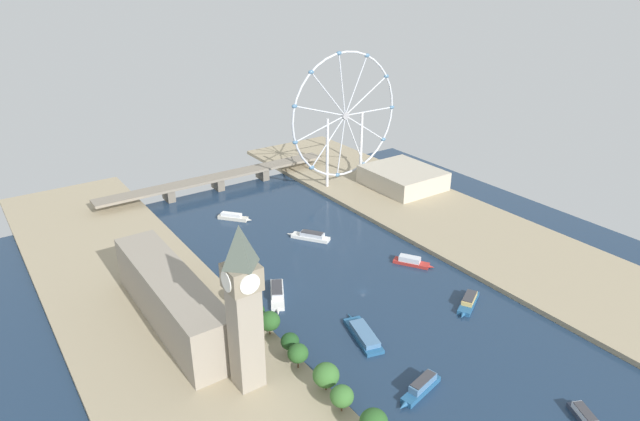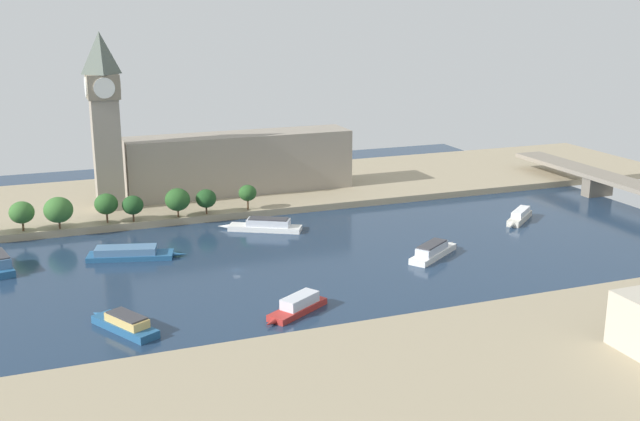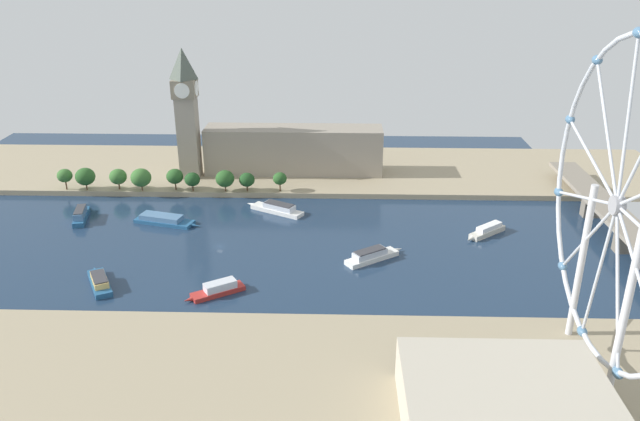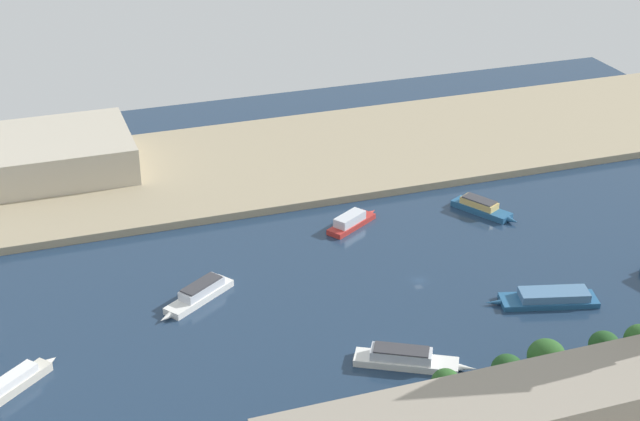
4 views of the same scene
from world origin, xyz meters
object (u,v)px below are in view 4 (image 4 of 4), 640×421
tour_boat_3 (482,207)px  tour_boat_4 (199,294)px  tour_boat_2 (406,359)px  tour_boat_6 (550,298)px  riverside_hall (57,153)px  tour_boat_7 (351,221)px  tour_boat_1 (18,381)px

tour_boat_3 → tour_boat_4: bearing=-105.3°
tour_boat_2 → tour_boat_3: bearing=79.8°
tour_boat_3 → tour_boat_6: tour_boat_3 is taller
riverside_hall → tour_boat_6: size_ratio=1.60×
tour_boat_3 → tour_boat_6: bearing=-37.1°
riverside_hall → tour_boat_4: size_ratio=2.09×
tour_boat_6 → tour_boat_7: (70.48, 40.72, 0.23)m
tour_boat_1 → tour_boat_7: size_ratio=0.94×
tour_boat_1 → tour_boat_3: bearing=-22.0°
tour_boat_1 → tour_boat_4: 64.66m
riverside_hall → tour_boat_7: size_ratio=2.43×
tour_boat_3 → tour_boat_7: bearing=-124.3°
tour_boat_1 → tour_boat_4: size_ratio=0.81×
tour_boat_1 → tour_boat_4: bearing=-13.4°
tour_boat_6 → tour_boat_7: bearing=-44.8°
tour_boat_3 → tour_boat_6: 66.03m
tour_boat_4 → tour_boat_7: 71.70m
tour_boat_1 → tour_boat_7: (60.82, -122.05, -0.00)m
tour_boat_6 → riverside_hall: bearing=-32.6°
tour_boat_1 → tour_boat_6: tour_boat_1 is taller
riverside_hall → tour_boat_1: riverside_hall is taller
tour_boat_6 → tour_boat_7: 81.40m
riverside_hall → tour_boat_7: 125.90m
tour_boat_1 → tour_boat_3: (55.62, -172.73, -0.02)m
tour_boat_2 → tour_boat_6: 59.15m
tour_boat_1 → tour_boat_2: bearing=-53.5°
tour_boat_4 → tour_boat_6: 111.74m
tour_boat_2 → tour_boat_7: tour_boat_2 is taller
riverside_hall → tour_boat_3: riverside_hall is taller
tour_boat_1 → tour_boat_2: tour_boat_2 is taller
tour_boat_2 → tour_boat_4: tour_boat_4 is taller
tour_boat_1 → tour_boat_4: tour_boat_4 is taller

